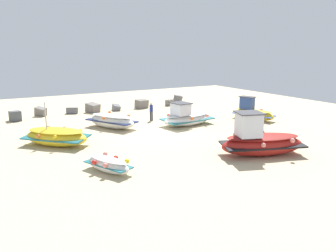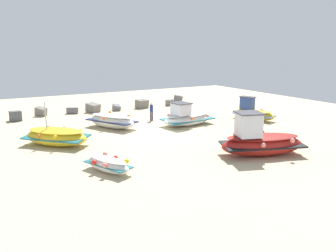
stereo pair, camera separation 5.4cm
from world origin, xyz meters
TOP-DOWN VIEW (x-y plane):
  - ground_plane at (0.00, 0.00)m, footprint 52.54×52.54m
  - fishing_boat_0 at (3.78, 1.14)m, footprint 5.14×2.65m
  - fishing_boat_1 at (-6.24, -6.42)m, footprint 2.18×3.22m
  - fishing_boat_2 at (-7.71, 0.32)m, footprint 4.74×4.72m
  - fishing_boat_3 at (10.58, -0.01)m, footprint 2.65×4.37m
  - fishing_boat_4 at (3.28, -8.37)m, footprint 5.80×3.68m
  - fishing_boat_5 at (-2.47, 3.38)m, footprint 3.84×4.92m
  - person_walking at (1.82, 4.32)m, footprint 0.32×0.32m
  - breakwater_rocks at (-0.62, 11.23)m, footprint 19.99×2.50m

SIDE VIEW (x-z plane):
  - ground_plane at x=0.00m, z-range 0.00..0.00m
  - breakwater_rocks at x=-0.62m, z-range -0.17..1.04m
  - fishing_boat_1 at x=-6.24m, z-range 0.02..0.87m
  - fishing_boat_2 at x=-7.71m, z-range -0.92..2.19m
  - fishing_boat_5 at x=-2.47m, z-range 0.01..1.27m
  - fishing_boat_3 at x=10.58m, z-range -0.41..1.79m
  - fishing_boat_0 at x=3.78m, z-range -0.38..1.79m
  - fishing_boat_4 at x=3.28m, z-range -0.53..2.36m
  - person_walking at x=1.82m, z-range 0.13..1.86m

